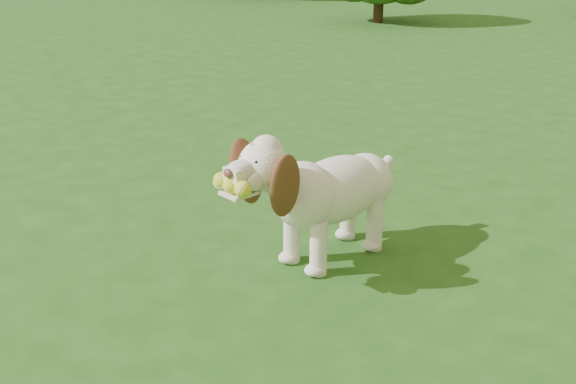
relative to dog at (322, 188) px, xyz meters
The scene contains 2 objects.
ground 0.55m from the dog, ahead, with size 80.00×80.00×0.00m, color #1C4513.
dog is the anchor object (origin of this frame).
Camera 1 is at (1.07, -2.60, 1.52)m, focal length 45.00 mm.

